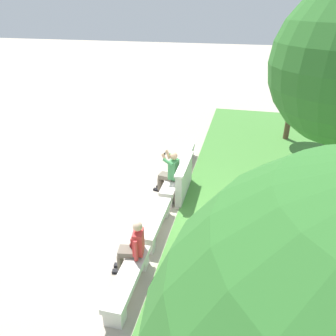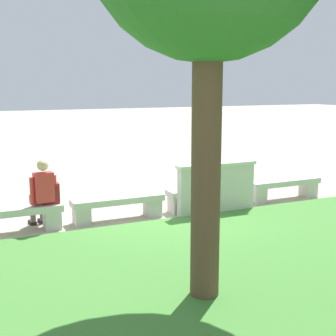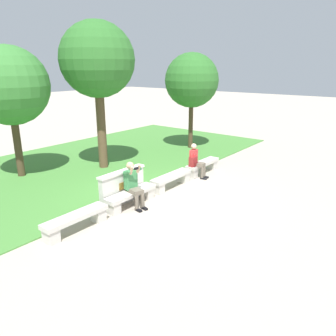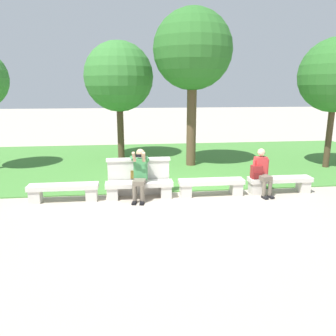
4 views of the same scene
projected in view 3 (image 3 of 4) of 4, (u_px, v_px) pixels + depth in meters
ground_plane at (153, 196)px, 10.34m from camera, size 80.00×80.00×0.00m
grass_strip at (69, 169)px, 12.91m from camera, size 19.59×8.00×0.03m
bench_main at (76, 220)px, 8.06m from camera, size 1.76×0.40×0.45m
bench_near at (131, 196)px, 9.52m from camera, size 1.76×0.40×0.45m
bench_mid at (172, 179)px, 10.98m from camera, size 1.76×0.40×0.45m
bench_far at (203, 166)px, 12.44m from camera, size 1.76×0.40×0.45m
backrest_wall_with_plaque at (122, 187)px, 9.65m from camera, size 1.71×0.24×1.01m
person_photographer at (133, 182)px, 9.36m from camera, size 0.52×0.77×1.32m
person_distant at (196, 160)px, 11.86m from camera, size 0.47×0.71×1.26m
backpack at (193, 162)px, 11.78m from camera, size 0.28×0.24×0.43m
tree_behind_wall at (192, 81)px, 15.35m from camera, size 2.53×2.53×4.54m
tree_left_background at (97, 61)px, 11.99m from camera, size 2.77×2.77×5.53m
tree_right_background at (9, 86)px, 11.20m from camera, size 2.70×2.70×4.63m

